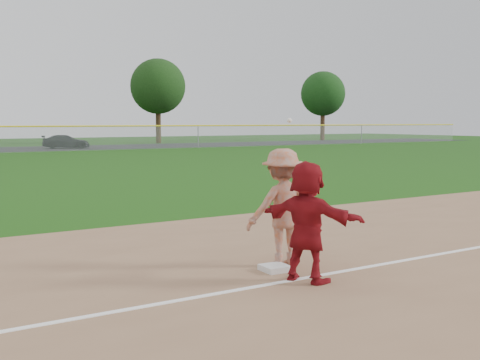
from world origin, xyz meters
TOP-DOWN VIEW (x-y plane):
  - ground at (0.00, 0.00)m, footprint 160.00×160.00m
  - foul_line at (0.00, -0.80)m, footprint 60.00×0.10m
  - first_base at (-0.42, -0.19)m, footprint 0.43×0.43m
  - base_runner at (-0.38, -0.94)m, footprint 1.11×1.73m
  - car_right at (9.58, 45.19)m, footprint 4.34×2.52m
  - first_base_play at (-0.08, 0.08)m, footprint 1.33×0.90m
  - tree_3 at (22.00, 52.80)m, footprint 6.00×6.00m
  - tree_4 at (44.00, 51.20)m, footprint 5.60×5.60m

SIDE VIEW (x-z plane):
  - ground at x=0.00m, z-range 0.00..0.00m
  - foul_line at x=0.00m, z-range 0.02..0.03m
  - first_base at x=-0.42m, z-range 0.02..0.11m
  - car_right at x=9.58m, z-range 0.01..1.19m
  - base_runner at x=-0.38m, z-range 0.02..1.80m
  - first_base_play at x=-0.08m, z-range -0.23..2.18m
  - tree_4 at x=44.00m, z-range 1.51..10.18m
  - tree_3 at x=22.00m, z-range 1.57..10.76m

